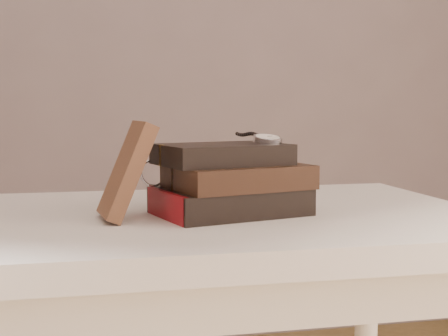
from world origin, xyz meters
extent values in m
cube|color=silver|center=(0.00, 0.35, 0.73)|extent=(1.00, 0.60, 0.04)
cube|color=white|center=(0.00, 0.35, 0.67)|extent=(0.88, 0.49, 0.08)
cube|color=black|center=(0.08, 0.32, 0.77)|extent=(0.26, 0.21, 0.04)
cube|color=beige|center=(0.08, 0.32, 0.77)|extent=(0.25, 0.20, 0.03)
cube|color=gold|center=(-0.04, 0.31, 0.77)|extent=(0.01, 0.01, 0.04)
cube|color=maroon|center=(-0.03, 0.29, 0.77)|extent=(0.05, 0.14, 0.04)
cube|color=black|center=(0.09, 0.31, 0.81)|extent=(0.24, 0.20, 0.04)
cube|color=beige|center=(0.09, 0.32, 0.81)|extent=(0.23, 0.18, 0.03)
cube|color=gold|center=(-0.02, 0.31, 0.81)|extent=(0.01, 0.01, 0.04)
cube|color=black|center=(0.06, 0.33, 0.85)|extent=(0.23, 0.18, 0.03)
cube|color=beige|center=(0.07, 0.33, 0.85)|extent=(0.22, 0.17, 0.03)
cube|color=gold|center=(-0.03, 0.32, 0.85)|extent=(0.01, 0.01, 0.03)
cube|color=#44281A|center=(-0.09, 0.30, 0.83)|extent=(0.09, 0.11, 0.15)
cylinder|color=silver|center=(0.14, 0.32, 0.87)|extent=(0.06, 0.06, 0.02)
cylinder|color=white|center=(0.14, 0.32, 0.87)|extent=(0.05, 0.05, 0.01)
torus|color=silver|center=(0.14, 0.32, 0.87)|extent=(0.05, 0.05, 0.01)
cylinder|color=silver|center=(0.13, 0.35, 0.87)|extent=(0.01, 0.01, 0.01)
cube|color=black|center=(0.14, 0.33, 0.88)|extent=(0.00, 0.01, 0.00)
cube|color=black|center=(0.14, 0.32, 0.88)|extent=(0.01, 0.00, 0.00)
sphere|color=black|center=(0.13, 0.36, 0.88)|extent=(0.01, 0.01, 0.01)
sphere|color=black|center=(0.13, 0.36, 0.88)|extent=(0.01, 0.01, 0.01)
sphere|color=black|center=(0.13, 0.37, 0.88)|extent=(0.01, 0.01, 0.01)
sphere|color=black|center=(0.13, 0.38, 0.88)|extent=(0.01, 0.01, 0.01)
sphere|color=black|center=(0.12, 0.39, 0.88)|extent=(0.01, 0.01, 0.01)
sphere|color=black|center=(0.12, 0.40, 0.88)|extent=(0.01, 0.01, 0.01)
sphere|color=black|center=(0.12, 0.41, 0.87)|extent=(0.01, 0.01, 0.01)
sphere|color=black|center=(0.12, 0.42, 0.87)|extent=(0.01, 0.01, 0.01)
sphere|color=black|center=(0.12, 0.42, 0.87)|extent=(0.01, 0.01, 0.01)
sphere|color=black|center=(0.12, 0.43, 0.87)|extent=(0.01, 0.01, 0.01)
sphere|color=black|center=(0.12, 0.44, 0.87)|extent=(0.01, 0.01, 0.01)
torus|color=silver|center=(-0.04, 0.36, 0.82)|extent=(0.05, 0.02, 0.05)
torus|color=silver|center=(0.00, 0.37, 0.82)|extent=(0.05, 0.02, 0.05)
cylinder|color=silver|center=(-0.02, 0.37, 0.82)|extent=(0.01, 0.01, 0.00)
cylinder|color=silver|center=(-0.08, 0.41, 0.81)|extent=(0.03, 0.10, 0.02)
cylinder|color=silver|center=(0.01, 0.43, 0.81)|extent=(0.03, 0.10, 0.02)
camera|label=1|loc=(-0.15, -0.67, 0.92)|focal=50.80mm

